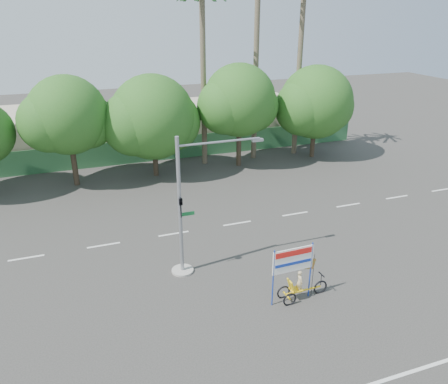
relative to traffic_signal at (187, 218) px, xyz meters
name	(u,v)px	position (x,y,z in m)	size (l,w,h in m)	color
ground	(260,308)	(2.20, -3.98, -2.92)	(120.00, 120.00, 0.00)	#33302D
fence	(159,149)	(2.20, 17.52, -1.92)	(38.00, 0.08, 2.00)	#336B3D
building_left	(34,135)	(-7.80, 22.02, -0.92)	(12.00, 8.00, 4.00)	#B9AB93
building_right	(228,121)	(10.20, 22.02, -1.12)	(14.00, 8.00, 3.60)	#B9AB93
tree_left	(67,118)	(-4.85, 14.02, 2.14)	(6.66, 5.60, 8.07)	#473828
tree_center	(152,120)	(1.14, 14.02, 1.55)	(7.62, 6.40, 7.85)	#473828
tree_right	(239,103)	(8.15, 14.02, 2.32)	(6.90, 5.80, 8.36)	#473828
tree_far_right	(315,104)	(15.15, 14.02, 1.73)	(7.38, 6.20, 7.94)	#473828
palm_tall	(257,32)	(10.20, 15.52, 7.55)	(3.73, 3.79, 17.45)	#70604C
palm_mid	(301,45)	(14.20, 15.52, 6.48)	(3.73, 3.79, 15.45)	#70604C
palm_short	(203,55)	(5.70, 15.52, 5.94)	(3.73, 3.79, 14.45)	#70604C
traffic_signal	(187,218)	(0.00, 0.00, 0.00)	(4.72, 1.10, 7.00)	gray
trike_billboard	(297,278)	(3.98, -3.91, -1.78)	(2.89, 0.67, 2.84)	black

